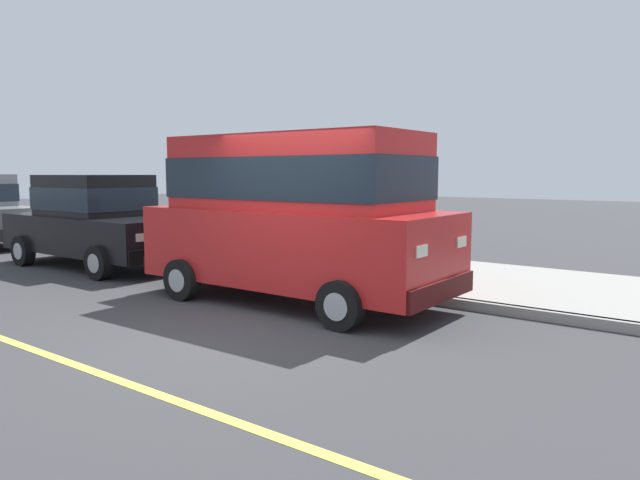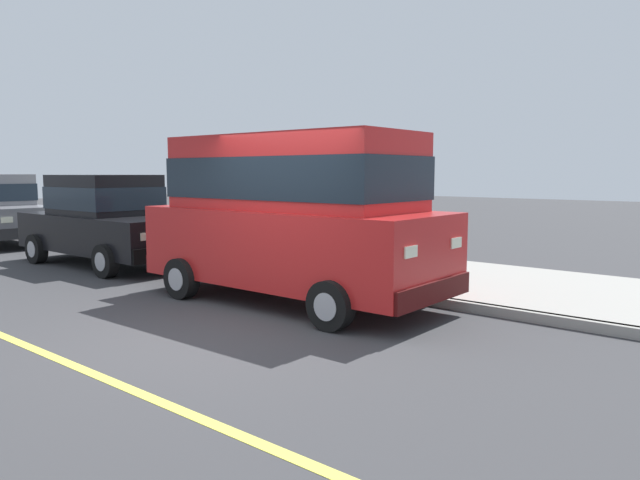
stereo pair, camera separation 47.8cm
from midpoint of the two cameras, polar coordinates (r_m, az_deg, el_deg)
The scene contains 8 objects.
ground_plane at distance 7.22m, azimuth -8.42°, elevation -9.32°, with size 80.00×80.00×0.00m, color #38383A.
curb at distance 9.57m, azimuth 6.09°, elevation -4.92°, with size 0.16×64.00×0.14m, color gray.
sidewalk at distance 11.09m, azimuth 11.29°, elevation -3.43°, with size 3.60×64.00×0.14m, color #99968E.
lane_centre_line at distance 6.32m, azimuth -19.55°, elevation -11.92°, with size 0.12×57.60×0.01m, color #E0D64C.
car_red_van at distance 8.87m, azimuth -1.14°, elevation 2.85°, with size 2.18×4.92×2.52m.
car_black_sedan at distance 13.24m, azimuth -18.99°, elevation 1.94°, with size 2.06×4.61×1.92m.
dog_grey at distance 11.19m, azimuth 4.15°, elevation -1.37°, with size 0.23×0.76×0.49m.
fire_hydrant at distance 9.39m, azimuth 12.64°, elevation -2.74°, with size 0.34×0.24×0.72m.
Camera 2 is at (-4.45, -5.40, 1.97)m, focal length 33.03 mm.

